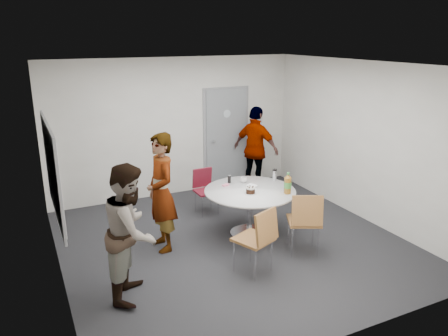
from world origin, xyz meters
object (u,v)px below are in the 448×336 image
person_right (256,149)px  person_left (131,231)px  whiteboard (52,171)px  table (252,196)px  chair_near_left (259,235)px  chair_far (205,186)px  door (226,138)px  person_main (161,193)px  chair_near_right (305,217)px

person_right → person_left: bearing=101.4°
person_left → whiteboard: bearing=65.1°
table → chair_near_left: bearing=-115.0°
chair_near_left → chair_far: size_ratio=1.17×
door → whiteboard: bearing=-147.3°
person_right → person_main: bearing=95.0°
chair_near_left → whiteboard: bearing=130.8°
table → person_main: (-1.44, 0.15, 0.24)m
whiteboard → person_right: whiteboard is taller
chair_near_left → person_main: 1.60m
door → chair_near_right: door is taller
chair_far → person_right: 1.59m
door → person_right: (0.42, -0.53, -0.16)m
chair_far → chair_near_left: bearing=83.6°
table → chair_far: table is taller
table → person_left: size_ratio=0.85×
table → person_main: person_main is taller
chair_far → person_main: (-1.12, -1.02, 0.40)m
chair_near_right → person_right: person_right is taller
whiteboard → door: bearing=32.7°
chair_near_left → chair_near_right: chair_near_right is taller
chair_near_right → person_right: 2.87m
person_right → chair_near_right: bearing=136.7°
chair_near_left → person_main: (-0.91, 1.28, 0.31)m
person_right → chair_far: bearing=85.9°
chair_far → door: bearing=-131.7°
chair_near_right → person_right: (0.75, 2.75, 0.28)m
whiteboard → chair_near_right: (3.23, -1.00, -0.86)m
whiteboard → chair_far: whiteboard is taller
chair_near_left → person_right: size_ratio=0.54×
door → person_left: bearing=-131.4°
door → person_left: 4.27m
whiteboard → person_left: bearing=-51.1°
chair_far → person_right: size_ratio=0.46×
whiteboard → chair_near_right: size_ratio=1.98×
table → chair_near_right: bearing=-70.0°
door → chair_far: size_ratio=2.63×
chair_near_right → whiteboard: bearing=-171.2°
table → chair_near_left: table is taller
door → whiteboard: size_ratio=1.12×
whiteboard → chair_near_right: whiteboard is taller
chair_near_right → door: bearing=110.2°
person_main → chair_near_left: bearing=33.9°
chair_near_left → chair_near_right: 0.89m
person_left → person_right: 4.19m
whiteboard → chair_far: bearing=23.6°
chair_near_left → person_left: bearing=148.1°
chair_far → whiteboard: bearing=22.4°
door → chair_near_left: door is taller
person_main → chair_near_right: bearing=56.6°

